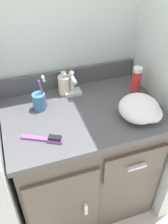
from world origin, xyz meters
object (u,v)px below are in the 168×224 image
object	(u,v)px
shaving_cream_can	(136,81)
hairbrush	(48,139)
toothbrush_cup	(39,101)
soap_dispenser	(64,84)
hand_towel	(141,109)

from	to	relation	value
shaving_cream_can	hairbrush	bearing A→B (deg)	-158.85
shaving_cream_can	hairbrush	world-z (taller)	shaving_cream_can
hairbrush	shaving_cream_can	bearing A→B (deg)	48.60
toothbrush_cup	hairbrush	xyz separation A→B (m)	(-0.01, -0.24, -0.04)
soap_dispenser	hand_towel	xyz separation A→B (m)	(0.29, -0.32, -0.00)
soap_dispenser	hairbrush	xyz separation A→B (m)	(-0.17, -0.33, -0.05)
toothbrush_cup	shaving_cream_can	xyz separation A→B (m)	(0.52, -0.03, 0.03)
hairbrush	soap_dispenser	bearing A→B (deg)	90.76
soap_dispenser	shaving_cream_can	bearing A→B (deg)	-18.83
toothbrush_cup	hairbrush	world-z (taller)	toothbrush_cup
shaving_cream_can	toothbrush_cup	bearing A→B (deg)	176.67
toothbrush_cup	hand_towel	size ratio (longest dim) A/B	0.89
shaving_cream_can	hand_towel	xyz separation A→B (m)	(-0.07, -0.20, -0.02)
soap_dispenser	hand_towel	distance (m)	0.44
toothbrush_cup	shaving_cream_can	size ratio (longest dim) A/B	1.13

